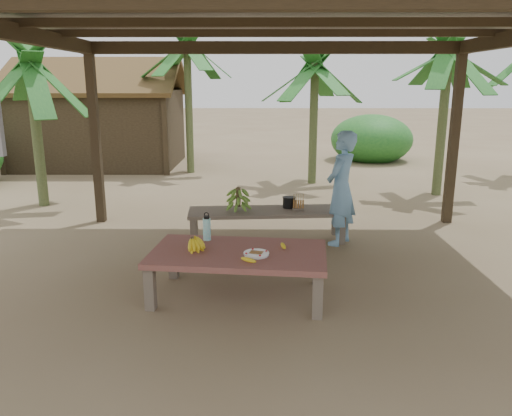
{
  "coord_description": "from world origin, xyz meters",
  "views": [
    {
      "loc": [
        -0.21,
        -5.51,
        2.19
      ],
      "look_at": [
        -0.26,
        0.01,
        0.8
      ],
      "focal_mm": 35.0,
      "sensor_mm": 36.0,
      "label": 1
    }
  ],
  "objects_px": {
    "work_table": "(239,257)",
    "water_flask": "(207,228)",
    "bench": "(267,214)",
    "ripe_banana_bunch": "(192,243)",
    "woman": "(341,188)",
    "plate": "(256,254)",
    "cooking_pot": "(289,203)"
  },
  "relations": [
    {
      "from": "plate",
      "to": "woman",
      "type": "xyz_separation_m",
      "value": [
        1.14,
        1.93,
        0.27
      ]
    },
    {
      "from": "ripe_banana_bunch",
      "to": "cooking_pot",
      "type": "distance_m",
      "value": 2.31
    },
    {
      "from": "ripe_banana_bunch",
      "to": "cooking_pot",
      "type": "xyz_separation_m",
      "value": [
        1.12,
        2.02,
        -0.05
      ]
    },
    {
      "from": "cooking_pot",
      "to": "water_flask",
      "type": "bearing_deg",
      "value": -120.81
    },
    {
      "from": "bench",
      "to": "water_flask",
      "type": "relative_size",
      "value": 7.05
    },
    {
      "from": "plate",
      "to": "ripe_banana_bunch",
      "type": "bearing_deg",
      "value": 165.7
    },
    {
      "from": "work_table",
      "to": "cooking_pot",
      "type": "relative_size",
      "value": 10.63
    },
    {
      "from": "ripe_banana_bunch",
      "to": "woman",
      "type": "height_order",
      "value": "woman"
    },
    {
      "from": "water_flask",
      "to": "woman",
      "type": "height_order",
      "value": "woman"
    },
    {
      "from": "plate",
      "to": "woman",
      "type": "bearing_deg",
      "value": 59.36
    },
    {
      "from": "bench",
      "to": "woman",
      "type": "bearing_deg",
      "value": -11.4
    },
    {
      "from": "work_table",
      "to": "plate",
      "type": "xyz_separation_m",
      "value": [
        0.19,
        -0.14,
        0.08
      ]
    },
    {
      "from": "ripe_banana_bunch",
      "to": "woman",
      "type": "distance_m",
      "value": 2.54
    },
    {
      "from": "work_table",
      "to": "bench",
      "type": "xyz_separation_m",
      "value": [
        0.32,
        1.92,
        -0.04
      ]
    },
    {
      "from": "bench",
      "to": "plate",
      "type": "relative_size",
      "value": 8.61
    },
    {
      "from": "ripe_banana_bunch",
      "to": "water_flask",
      "type": "xyz_separation_m",
      "value": [
        0.12,
        0.34,
        0.06
      ]
    },
    {
      "from": "plate",
      "to": "woman",
      "type": "height_order",
      "value": "woman"
    },
    {
      "from": "work_table",
      "to": "ripe_banana_bunch",
      "type": "height_order",
      "value": "ripe_banana_bunch"
    },
    {
      "from": "work_table",
      "to": "plate",
      "type": "height_order",
      "value": "plate"
    },
    {
      "from": "cooking_pot",
      "to": "woman",
      "type": "relative_size",
      "value": 0.11
    },
    {
      "from": "ripe_banana_bunch",
      "to": "plate",
      "type": "distance_m",
      "value": 0.69
    },
    {
      "from": "work_table",
      "to": "bench",
      "type": "relative_size",
      "value": 0.85
    },
    {
      "from": "water_flask",
      "to": "woman",
      "type": "xyz_separation_m",
      "value": [
        1.69,
        1.42,
        0.15
      ]
    },
    {
      "from": "ripe_banana_bunch",
      "to": "cooking_pot",
      "type": "height_order",
      "value": "ripe_banana_bunch"
    },
    {
      "from": "water_flask",
      "to": "work_table",
      "type": "bearing_deg",
      "value": -45.68
    },
    {
      "from": "bench",
      "to": "water_flask",
      "type": "distance_m",
      "value": 1.71
    },
    {
      "from": "plate",
      "to": "work_table",
      "type": "bearing_deg",
      "value": 143.66
    },
    {
      "from": "work_table",
      "to": "plate",
      "type": "bearing_deg",
      "value": -30.31
    },
    {
      "from": "work_table",
      "to": "water_flask",
      "type": "distance_m",
      "value": 0.56
    },
    {
      "from": "plate",
      "to": "bench",
      "type": "bearing_deg",
      "value": 86.27
    },
    {
      "from": "water_flask",
      "to": "plate",
      "type": "bearing_deg",
      "value": -42.82
    },
    {
      "from": "water_flask",
      "to": "cooking_pot",
      "type": "xyz_separation_m",
      "value": [
        1.0,
        1.68,
        -0.11
      ]
    }
  ]
}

